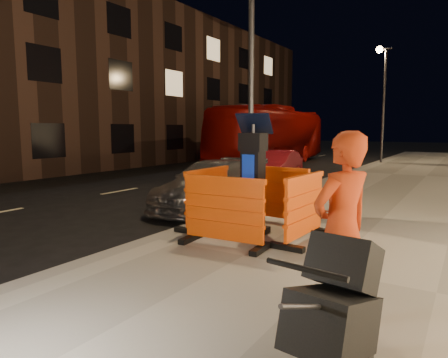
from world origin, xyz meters
The scene contains 15 objects.
ground_plane centered at (0.00, 0.00, 0.00)m, with size 120.00×120.00×0.00m, color black.
sidewalk centered at (3.00, 0.00, 0.07)m, with size 6.00×60.00×0.15m, color gray.
kerb centered at (0.00, 0.00, 0.07)m, with size 0.30×60.00×0.15m, color slate.
parking_kiosk centered at (1.26, 1.21, 1.13)m, with size 0.62×0.62×1.96m, color black.
barrier_front centered at (1.26, 0.26, 0.70)m, with size 1.40×0.58×1.09m, color #E34909.
barrier_back centered at (1.26, 2.16, 0.70)m, with size 1.40×0.58×1.09m, color #E34909.
barrier_kerbside centered at (0.31, 1.21, 0.70)m, with size 1.40×0.58×1.09m, color #E34909.
barrier_bldgside centered at (2.21, 1.21, 0.70)m, with size 1.40×0.58×1.09m, color #E34909.
car_silver centered at (-0.98, 3.30, 0.00)m, with size 1.65×4.06×1.18m, color #B0B0B4.
car_red centered at (-1.64, 8.40, 0.00)m, with size 1.26×3.61×1.19m, color maroon.
bus_doubledecker centered at (-5.11, 15.54, 0.00)m, with size 2.65×11.34×3.16m, color #8D0A08.
man centered at (3.51, -1.30, 1.06)m, with size 0.66×0.43×1.81m, color #9D2B0D.
stroller centered at (3.71, -2.20, 0.66)m, with size 0.53×0.82×1.02m, color black.
street_lamp_mid centered at (0.25, 3.00, 3.15)m, with size 0.12×0.12×6.00m, color #3F3F44.
street_lamp_far centered at (0.25, 18.00, 3.15)m, with size 0.12×0.12×6.00m, color #3F3F44.
Camera 1 is at (4.48, -4.89, 1.98)m, focal length 32.00 mm.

